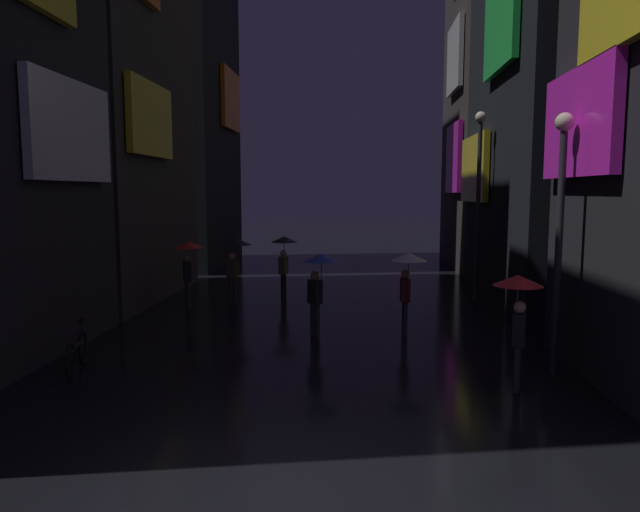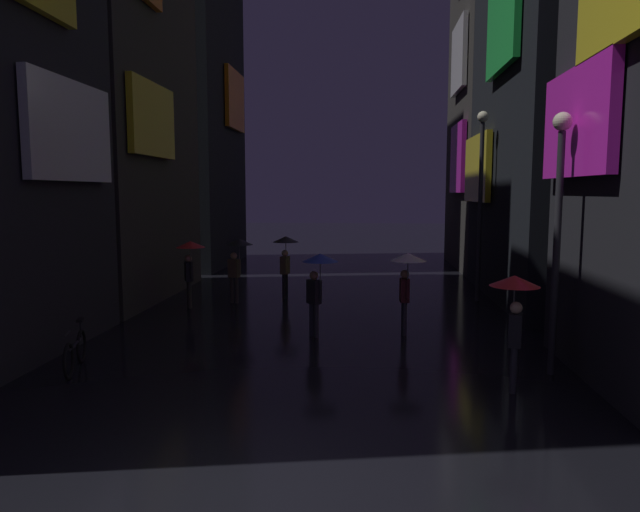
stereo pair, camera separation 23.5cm
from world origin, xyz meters
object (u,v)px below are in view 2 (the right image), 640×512
object	(u,v)px
pedestrian_midstreet_left_black	(237,252)
pedestrian_foreground_left_blue	(318,271)
pedestrian_near_crossing_clear	(407,271)
streetlamp_right_near	(558,212)
pedestrian_far_right_black	(286,250)
bicycle_parked_at_storefront	(75,352)
streetlamp_right_far	(481,186)
pedestrian_midstreet_centre_red	(190,255)
pedestrian_foreground_right_red	(515,300)

from	to	relation	value
pedestrian_midstreet_left_black	pedestrian_foreground_left_blue	distance (m)	5.16
pedestrian_near_crossing_clear	streetlamp_right_near	world-z (taller)	streetlamp_right_near
pedestrian_far_right_black	streetlamp_right_near	xyz separation A→B (m)	(6.48, -7.72, 1.58)
pedestrian_far_right_black	bicycle_parked_at_storefront	world-z (taller)	pedestrian_far_right_black
streetlamp_right_near	streetlamp_right_far	size ratio (longest dim) A/B	0.83
pedestrian_midstreet_left_black	pedestrian_far_right_black	bearing A→B (deg)	36.25
pedestrian_foreground_left_blue	streetlamp_right_far	distance (m)	7.54
pedestrian_foreground_left_blue	streetlamp_right_far	bearing A→B (deg)	47.31
pedestrian_foreground_left_blue	pedestrian_midstreet_centre_red	bearing A→B (deg)	142.93
pedestrian_midstreet_centre_red	pedestrian_foreground_right_red	bearing A→B (deg)	-39.33
pedestrian_midstreet_centre_red	streetlamp_right_near	xyz separation A→B (m)	(9.17, -5.70, 1.58)
pedestrian_near_crossing_clear	pedestrian_foreground_right_red	world-z (taller)	same
pedestrian_midstreet_left_black	pedestrian_far_right_black	world-z (taller)	same
pedestrian_midstreet_centre_red	pedestrian_foreground_left_blue	bearing A→B (deg)	-37.07
pedestrian_foreground_right_red	pedestrian_midstreet_centre_red	world-z (taller)	same
pedestrian_far_right_black	streetlamp_right_near	world-z (taller)	streetlamp_right_near
pedestrian_midstreet_left_black	pedestrian_foreground_right_red	distance (m)	10.30
pedestrian_midstreet_left_black	pedestrian_far_right_black	xyz separation A→B (m)	(1.43, 1.05, 0.00)
pedestrian_midstreet_left_black	bicycle_parked_at_storefront	bearing A→B (deg)	-103.21
pedestrian_midstreet_centre_red	pedestrian_far_right_black	size ratio (longest dim) A/B	1.00
pedestrian_near_crossing_clear	pedestrian_midstreet_left_black	bearing A→B (deg)	143.51
pedestrian_midstreet_left_black	streetlamp_right_near	size ratio (longest dim) A/B	0.41
pedestrian_midstreet_left_black	pedestrian_near_crossing_clear	bearing A→B (deg)	-36.49
pedestrian_near_crossing_clear	pedestrian_foreground_left_blue	bearing A→B (deg)	-170.94
pedestrian_foreground_left_blue	pedestrian_midstreet_centre_red	distance (m)	5.35
pedestrian_near_crossing_clear	pedestrian_far_right_black	distance (m)	6.18
pedestrian_midstreet_left_black	pedestrian_midstreet_centre_red	xyz separation A→B (m)	(-1.27, -0.97, 0.00)
pedestrian_midstreet_centre_red	pedestrian_near_crossing_clear	bearing A→B (deg)	-23.97
pedestrian_foreground_right_red	pedestrian_far_right_black	xyz separation A→B (m)	(-5.46, 8.70, 0.00)
bicycle_parked_at_storefront	pedestrian_far_right_black	bearing A→B (deg)	69.34
pedestrian_far_right_black	pedestrian_foreground_left_blue	bearing A→B (deg)	-73.27
pedestrian_near_crossing_clear	streetlamp_right_near	bearing A→B (deg)	-46.30
pedestrian_foreground_left_blue	pedestrian_far_right_black	bearing A→B (deg)	106.73
pedestrian_near_crossing_clear	bicycle_parked_at_storefront	bearing A→B (deg)	-153.75
pedestrian_foreground_left_blue	pedestrian_midstreet_centre_red	world-z (taller)	same
pedestrian_foreground_right_red	pedestrian_midstreet_centre_red	xyz separation A→B (m)	(-8.16, 6.69, 0.00)
pedestrian_midstreet_centre_red	pedestrian_far_right_black	distance (m)	3.37
pedestrian_foreground_left_blue	streetlamp_right_far	world-z (taller)	streetlamp_right_far
pedestrian_midstreet_left_black	pedestrian_midstreet_centre_red	world-z (taller)	same
pedestrian_midstreet_centre_red	streetlamp_right_near	size ratio (longest dim) A/B	0.41
streetlamp_right_near	streetlamp_right_far	distance (m)	7.81
bicycle_parked_at_storefront	streetlamp_right_near	distance (m)	10.04
pedestrian_foreground_right_red	pedestrian_far_right_black	world-z (taller)	same
pedestrian_far_right_black	streetlamp_right_far	xyz separation A→B (m)	(6.48, 0.07, 2.16)
streetlamp_right_near	streetlamp_right_far	bearing A→B (deg)	90.00
pedestrian_foreground_left_blue	pedestrian_far_right_black	size ratio (longest dim) A/B	1.00
pedestrian_foreground_right_red	pedestrian_midstreet_centre_red	distance (m)	10.55
bicycle_parked_at_storefront	streetlamp_right_near	size ratio (longest dim) A/B	0.34
pedestrian_midstreet_centre_red	streetlamp_right_far	bearing A→B (deg)	12.81
pedestrian_midstreet_left_black	pedestrian_midstreet_centre_red	distance (m)	1.60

